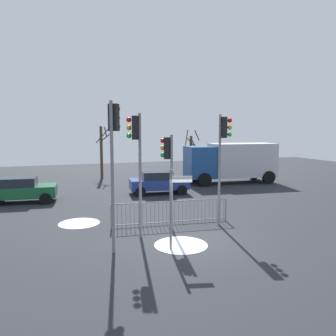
{
  "coord_description": "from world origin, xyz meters",
  "views": [
    {
      "loc": [
        -4.97,
        -11.51,
        4.25
      ],
      "look_at": [
        0.29,
        3.46,
        2.39
      ],
      "focal_mm": 35.96,
      "sensor_mm": 36.0,
      "label": 1
    }
  ],
  "objects_px": {
    "car_blue_trailing": "(158,182)",
    "traffic_light_foreground_right": "(223,145)",
    "traffic_light_mid_right": "(168,161)",
    "car_green_mid": "(21,189)",
    "direction_sign_post": "(173,205)",
    "bare_tree_left": "(191,151)",
    "delivery_truck": "(231,161)",
    "traffic_light_rear_right": "(136,147)",
    "traffic_light_foreground_left": "(114,143)",
    "bare_tree_centre": "(102,151)"
  },
  "relations": [
    {
      "from": "traffic_light_rear_right",
      "to": "delivery_truck",
      "type": "distance_m",
      "value": 14.96
    },
    {
      "from": "car_green_mid",
      "to": "bare_tree_left",
      "type": "xyz_separation_m",
      "value": [
        14.95,
        9.96,
        1.25
      ]
    },
    {
      "from": "car_blue_trailing",
      "to": "traffic_light_foreground_right",
      "type": "bearing_deg",
      "value": -80.27
    },
    {
      "from": "delivery_truck",
      "to": "bare_tree_centre",
      "type": "relative_size",
      "value": 1.63
    },
    {
      "from": "traffic_light_foreground_right",
      "to": "bare_tree_left",
      "type": "xyz_separation_m",
      "value": [
        6.21,
        17.87,
        -1.54
      ]
    },
    {
      "from": "delivery_truck",
      "to": "car_green_mid",
      "type": "bearing_deg",
      "value": 14.42
    },
    {
      "from": "traffic_light_mid_right",
      "to": "car_green_mid",
      "type": "distance_m",
      "value": 10.22
    },
    {
      "from": "traffic_light_mid_right",
      "to": "car_blue_trailing",
      "type": "xyz_separation_m",
      "value": [
        2.03,
        7.73,
        -2.17
      ]
    },
    {
      "from": "direction_sign_post",
      "to": "car_green_mid",
      "type": "relative_size",
      "value": 0.72
    },
    {
      "from": "traffic_light_foreground_left",
      "to": "car_blue_trailing",
      "type": "xyz_separation_m",
      "value": [
        4.62,
        9.56,
        -3.01
      ]
    },
    {
      "from": "traffic_light_foreground_left",
      "to": "traffic_light_rear_right",
      "type": "bearing_deg",
      "value": 89.33
    },
    {
      "from": "traffic_light_mid_right",
      "to": "car_green_mid",
      "type": "height_order",
      "value": "traffic_light_mid_right"
    },
    {
      "from": "traffic_light_mid_right",
      "to": "delivery_truck",
      "type": "distance_m",
      "value": 13.45
    },
    {
      "from": "traffic_light_mid_right",
      "to": "traffic_light_rear_right",
      "type": "bearing_deg",
      "value": 156.88
    },
    {
      "from": "traffic_light_mid_right",
      "to": "car_green_mid",
      "type": "xyz_separation_m",
      "value": [
        -6.28,
        7.77,
        -2.17
      ]
    },
    {
      "from": "direction_sign_post",
      "to": "bare_tree_left",
      "type": "height_order",
      "value": "bare_tree_left"
    },
    {
      "from": "bare_tree_centre",
      "to": "traffic_light_foreground_right",
      "type": "bearing_deg",
      "value": -79.78
    },
    {
      "from": "car_blue_trailing",
      "to": "car_green_mid",
      "type": "height_order",
      "value": "same"
    },
    {
      "from": "traffic_light_foreground_right",
      "to": "delivery_truck",
      "type": "height_order",
      "value": "traffic_light_foreground_right"
    },
    {
      "from": "traffic_light_rear_right",
      "to": "traffic_light_foreground_left",
      "type": "bearing_deg",
      "value": 162.2
    },
    {
      "from": "traffic_light_foreground_left",
      "to": "traffic_light_mid_right",
      "type": "distance_m",
      "value": 3.28
    },
    {
      "from": "traffic_light_mid_right",
      "to": "bare_tree_left",
      "type": "bearing_deg",
      "value": 19.66
    },
    {
      "from": "bare_tree_left",
      "to": "direction_sign_post",
      "type": "bearing_deg",
      "value": -114.96
    },
    {
      "from": "traffic_light_foreground_right",
      "to": "bare_tree_left",
      "type": "relative_size",
      "value": 1.17
    },
    {
      "from": "car_green_mid",
      "to": "bare_tree_centre",
      "type": "height_order",
      "value": "bare_tree_centre"
    },
    {
      "from": "bare_tree_left",
      "to": "bare_tree_centre",
      "type": "relative_size",
      "value": 0.93
    },
    {
      "from": "traffic_light_foreground_left",
      "to": "car_green_mid",
      "type": "height_order",
      "value": "traffic_light_foreground_left"
    },
    {
      "from": "traffic_light_mid_right",
      "to": "direction_sign_post",
      "type": "distance_m",
      "value": 2.72
    },
    {
      "from": "direction_sign_post",
      "to": "traffic_light_rear_right",
      "type": "bearing_deg",
      "value": 130.9
    },
    {
      "from": "direction_sign_post",
      "to": "car_green_mid",
      "type": "distance_m",
      "value": 11.56
    },
    {
      "from": "traffic_light_rear_right",
      "to": "traffic_light_mid_right",
      "type": "distance_m",
      "value": 1.72
    },
    {
      "from": "traffic_light_mid_right",
      "to": "bare_tree_left",
      "type": "distance_m",
      "value": 19.75
    },
    {
      "from": "direction_sign_post",
      "to": "car_blue_trailing",
      "type": "xyz_separation_m",
      "value": [
        2.68,
        10.02,
        -0.84
      ]
    },
    {
      "from": "traffic_light_foreground_right",
      "to": "car_blue_trailing",
      "type": "height_order",
      "value": "traffic_light_foreground_right"
    },
    {
      "from": "car_blue_trailing",
      "to": "bare_tree_left",
      "type": "bearing_deg",
      "value": 63.02
    },
    {
      "from": "traffic_light_foreground_right",
      "to": "bare_tree_centre",
      "type": "distance_m",
      "value": 16.38
    },
    {
      "from": "car_green_mid",
      "to": "bare_tree_left",
      "type": "height_order",
      "value": "bare_tree_left"
    },
    {
      "from": "direction_sign_post",
      "to": "bare_tree_centre",
      "type": "height_order",
      "value": "bare_tree_centre"
    },
    {
      "from": "traffic_light_foreground_left",
      "to": "traffic_light_mid_right",
      "type": "relative_size",
      "value": 1.29
    },
    {
      "from": "bare_tree_centre",
      "to": "traffic_light_mid_right",
      "type": "bearing_deg",
      "value": -88.43
    },
    {
      "from": "bare_tree_centre",
      "to": "delivery_truck",
      "type": "bearing_deg",
      "value": -32.23
    },
    {
      "from": "car_green_mid",
      "to": "traffic_light_foreground_left",
      "type": "bearing_deg",
      "value": -63.54
    },
    {
      "from": "direction_sign_post",
      "to": "delivery_truck",
      "type": "distance_m",
      "value": 15.58
    },
    {
      "from": "bare_tree_left",
      "to": "traffic_light_mid_right",
      "type": "bearing_deg",
      "value": -116.07
    },
    {
      "from": "traffic_light_foreground_right",
      "to": "car_blue_trailing",
      "type": "relative_size",
      "value": 1.22
    },
    {
      "from": "traffic_light_mid_right",
      "to": "delivery_truck",
      "type": "xyz_separation_m",
      "value": [
        8.81,
        10.1,
        -1.2
      ]
    },
    {
      "from": "direction_sign_post",
      "to": "traffic_light_foreground_right",
      "type": "bearing_deg",
      "value": 48.74
    },
    {
      "from": "traffic_light_mid_right",
      "to": "direction_sign_post",
      "type": "height_order",
      "value": "traffic_light_mid_right"
    },
    {
      "from": "traffic_light_rear_right",
      "to": "bare_tree_left",
      "type": "xyz_separation_m",
      "value": [
        10.18,
        18.31,
        -1.52
      ]
    },
    {
      "from": "delivery_truck",
      "to": "traffic_light_rear_right",
      "type": "bearing_deg",
      "value": 51.63
    }
  ]
}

